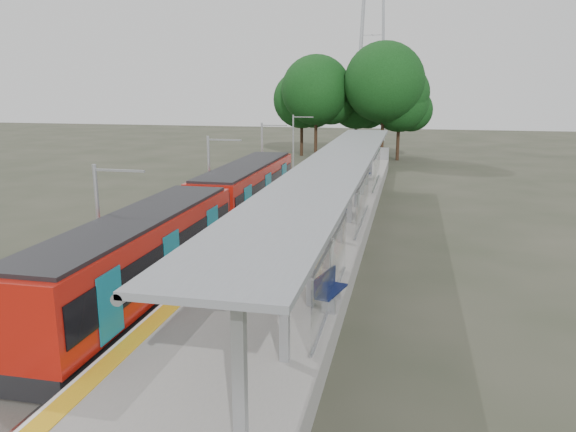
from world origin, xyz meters
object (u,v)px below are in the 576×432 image
object	(u,v)px
bench_far	(365,173)
info_pillar_near	(316,272)
train	(205,216)
bench_near	(329,288)
bench_mid	(343,204)
litter_bin	(335,206)
info_pillar_far	(343,181)

from	to	relation	value
bench_far	info_pillar_near	distance (m)	25.45
train	bench_near	xyz separation A→B (m)	(7.10, -7.39, -0.44)
bench_mid	info_pillar_near	size ratio (longest dim) A/B	0.97
bench_near	bench_far	bearing A→B (deg)	106.35
bench_mid	litter_bin	distance (m)	0.51
bench_near	bench_far	distance (m)	26.59
info_pillar_near	info_pillar_far	bearing A→B (deg)	69.99
train	bench_near	distance (m)	10.25
train	info_pillar_near	distance (m)	9.03
info_pillar_near	litter_bin	xyz separation A→B (m)	(-1.02, 12.70, -0.30)
bench_far	info_pillar_near	size ratio (longest dim) A/B	0.78
bench_far	litter_bin	bearing A→B (deg)	-73.59
bench_mid	info_pillar_far	bearing A→B (deg)	86.88
train	info_pillar_far	world-z (taller)	train
train	bench_near	size ratio (longest dim) A/B	15.44
litter_bin	train	bearing A→B (deg)	-130.37
bench_near	train	bearing A→B (deg)	148.09
bench_mid	info_pillar_near	xyz separation A→B (m)	(0.55, -12.56, 0.17)
train	info_pillar_near	size ratio (longest dim) A/B	15.56
train	bench_far	xyz separation A→B (m)	(6.12, 19.19, -0.57)
bench_far	litter_bin	xyz separation A→B (m)	(-0.64, -12.74, -0.01)
train	bench_far	distance (m)	20.15
bench_mid	litter_bin	size ratio (longest dim) A/B	1.82
bench_near	bench_far	xyz separation A→B (m)	(-0.98, 26.57, -0.14)
info_pillar_near	train	bearing A→B (deg)	111.98
info_pillar_far	bench_far	bearing A→B (deg)	78.14
info_pillar_near	litter_bin	size ratio (longest dim) A/B	1.88
bench_far	litter_bin	size ratio (longest dim) A/B	1.47
info_pillar_far	info_pillar_near	bearing A→B (deg)	-87.98
bench_near	info_pillar_near	distance (m)	1.29
train	info_pillar_near	world-z (taller)	train
train	bench_far	world-z (taller)	train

